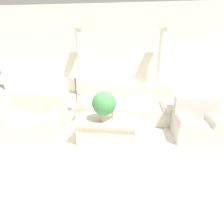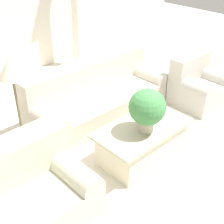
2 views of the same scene
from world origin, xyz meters
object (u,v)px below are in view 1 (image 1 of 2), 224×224
at_px(floor_lamp, 75,74).
at_px(armchair, 196,122).
at_px(sofa_long, 124,106).
at_px(potted_plant, 104,104).
at_px(loveseat, 35,119).
at_px(coffee_table, 107,129).

height_order(floor_lamp, armchair, floor_lamp).
bearing_deg(sofa_long, potted_plant, -104.00).
height_order(sofa_long, loveseat, same).
xyz_separation_m(sofa_long, floor_lamp, (-1.34, 0.09, 0.82)).
distance_m(loveseat, coffee_table, 1.64).
xyz_separation_m(sofa_long, loveseat, (-1.93, -1.12, 0.01)).
height_order(sofa_long, armchair, sofa_long).
bearing_deg(potted_plant, sofa_long, 76.00).
bearing_deg(armchair, loveseat, -176.25).
bearing_deg(loveseat, sofa_long, 30.24).
height_order(sofa_long, coffee_table, sofa_long).
relative_size(potted_plant, floor_lamp, 0.43).
bearing_deg(loveseat, floor_lamp, 64.38).
bearing_deg(potted_plant, coffee_table, 63.53).
distance_m(coffee_table, floor_lamp, 1.94).
xyz_separation_m(floor_lamp, armchair, (2.92, -0.98, -0.82)).
relative_size(coffee_table, floor_lamp, 0.95).
bearing_deg(armchair, sofa_long, 150.44).
bearing_deg(sofa_long, armchair, -29.56).
bearing_deg(coffee_table, potted_plant, -116.47).
xyz_separation_m(potted_plant, armchair, (1.91, 0.45, -0.49)).
bearing_deg(floor_lamp, potted_plant, -54.94).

